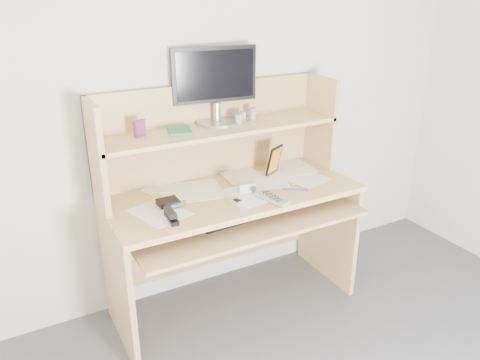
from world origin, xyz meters
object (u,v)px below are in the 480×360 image
desk (227,195)px  keyboard (234,217)px  monitor (215,83)px  tv_remote (273,199)px  game_case (274,160)px

desk → keyboard: bearing=-107.3°
keyboard → desk: bearing=69.2°
keyboard → monitor: bearing=74.0°
keyboard → tv_remote: tv_remote is taller
keyboard → monitor: 0.75m
keyboard → game_case: size_ratio=2.33×
tv_remote → game_case: (0.21, 0.32, 0.08)m
desk → keyboard: size_ratio=3.45×
game_case → monitor: (-0.31, 0.14, 0.46)m
game_case → monitor: bearing=127.0°
game_case → monitor: monitor is taller
monitor → desk: bearing=-90.6°
desk → tv_remote: size_ratio=6.88×
tv_remote → game_case: size_ratio=1.17×
tv_remote → monitor: bearing=87.1°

